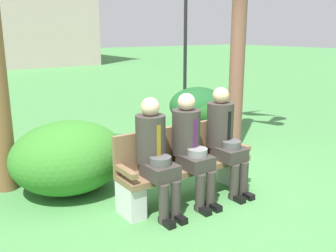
{
  "coord_description": "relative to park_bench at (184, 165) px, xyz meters",
  "views": [
    {
      "loc": [
        -2.86,
        -3.51,
        2.03
      ],
      "look_at": [
        -0.2,
        0.31,
        0.85
      ],
      "focal_mm": 40.04,
      "sensor_mm": 36.0,
      "label": 1
    }
  ],
  "objects": [
    {
      "name": "park_bench",
      "position": [
        0.0,
        0.0,
        0.0
      ],
      "size": [
        1.78,
        0.44,
        0.9
      ],
      "color": "brown",
      "rests_on": "ground"
    },
    {
      "name": "seated_man_middle",
      "position": [
        0.0,
        -0.13,
        0.32
      ],
      "size": [
        0.34,
        0.72,
        1.33
      ],
      "color": "#38332D",
      "rests_on": "ground"
    },
    {
      "name": "ground_plane",
      "position": [
        0.2,
        0.03,
        -0.42
      ],
      "size": [
        80.0,
        80.0,
        0.0
      ],
      "primitive_type": "plane",
      "color": "#488947"
    },
    {
      "name": "shrub_near_bench",
      "position": [
        2.65,
        2.71,
        -0.09
      ],
      "size": [
        1.06,
        0.97,
        0.66
      ],
      "primitive_type": "ellipsoid",
      "color": "#215521",
      "rests_on": "ground"
    },
    {
      "name": "shrub_far_lawn",
      "position": [
        2.61,
        2.94,
        -0.01
      ],
      "size": [
        1.31,
        1.2,
        0.82
      ],
      "primitive_type": "ellipsoid",
      "color": "#1E5928",
      "rests_on": "ground"
    },
    {
      "name": "shrub_mid_lawn",
      "position": [
        -1.1,
        1.01,
        0.04
      ],
      "size": [
        1.47,
        1.35,
        0.92
      ],
      "primitive_type": "ellipsoid",
      "color": "#347C28",
      "rests_on": "ground"
    },
    {
      "name": "seated_man_left",
      "position": [
        -0.5,
        -0.13,
        0.32
      ],
      "size": [
        0.34,
        0.72,
        1.33
      ],
      "color": "#38332D",
      "rests_on": "ground"
    },
    {
      "name": "street_lamp",
      "position": [
        4.08,
        5.34,
        1.81
      ],
      "size": [
        0.24,
        0.24,
        3.65
      ],
      "color": "black",
      "rests_on": "ground"
    },
    {
      "name": "seated_man_right",
      "position": [
        0.55,
        -0.13,
        0.33
      ],
      "size": [
        0.34,
        0.72,
        1.35
      ],
      "color": "#38332D",
      "rests_on": "ground"
    }
  ]
}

